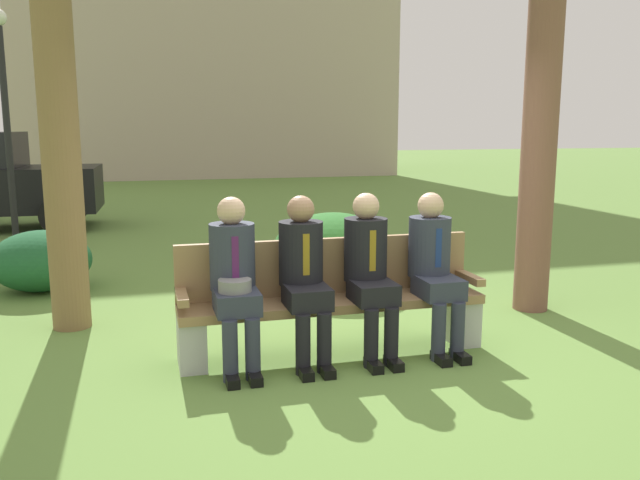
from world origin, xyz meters
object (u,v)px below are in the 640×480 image
Objects in this scene: seated_man_leftmost at (234,274)px; seated_man_rightmost at (434,263)px; seated_man_centerleft at (304,270)px; street_lamp at (5,102)px; shrub_near_bench at (41,261)px; park_bench at (331,298)px; shrub_mid_lawn at (333,250)px; seated_man_centerright at (369,266)px.

seated_man_rightmost is at bearing 0.16° from seated_man_leftmost.
street_lamp is (-3.05, 6.02, 1.41)m from seated_man_centerleft.
seated_man_centerleft is 1.19× the size of shrub_near_bench.
park_bench is 2.26× the size of shrub_near_bench.
park_bench reaches higher than shrub_mid_lawn.
seated_man_centerleft is 0.94× the size of shrub_mid_lawn.
seated_man_rightmost is 7.43m from street_lamp.
street_lamp is at bearing 119.30° from park_bench.
street_lamp is at bearing 116.85° from seated_man_centerleft.
seated_man_centerright is at bearing 179.88° from seated_man_rightmost.
seated_man_centerright reaches higher than shrub_near_bench.
shrub_near_bench is 3.19m from shrub_mid_lawn.
seated_man_rightmost is at bearing -9.33° from park_bench.
seated_man_centerright is at bearing -98.91° from shrub_mid_lawn.
seated_man_leftmost is 6.68m from street_lamp.
seated_man_leftmost is 0.53m from seated_man_centerleft.
street_lamp is at bearing 104.04° from shrub_near_bench.
street_lamp is (-4.12, 6.02, 1.42)m from seated_man_rightmost.
park_bench is 3.70m from shrub_near_bench.
shrub_mid_lawn is (3.11, -0.70, 0.09)m from shrub_near_bench.
shrub_mid_lawn is (0.34, 2.15, -0.29)m from seated_man_centerright.
street_lamp is (-3.30, 5.89, 1.68)m from park_bench.
seated_man_centerleft is at bearing -51.61° from shrub_near_bench.
seated_man_centerright is 0.95× the size of shrub_mid_lawn.
seated_man_centerright is at bearing -26.39° from park_bench.
park_bench is 0.87m from seated_man_rightmost.
park_bench is 1.89× the size of seated_man_centerright.
seated_man_rightmost is (1.07, -0.00, -0.00)m from seated_man_centerleft.
seated_man_leftmost is 1.00× the size of seated_man_centerright.
park_bench is 1.91× the size of seated_man_rightmost.
seated_man_centerleft is 1.00× the size of seated_man_rightmost.
seated_man_centerright reaches higher than seated_man_rightmost.
seated_man_rightmost reaches higher than shrub_near_bench.
seated_man_centerright reaches higher than shrub_mid_lawn.
shrub_near_bench is at bearing 121.19° from seated_man_leftmost.
seated_man_leftmost is 0.95× the size of shrub_mid_lawn.
street_lamp is (-3.91, 3.87, 1.70)m from shrub_mid_lawn.
seated_man_leftmost reaches higher than seated_man_centerleft.
seated_man_rightmost is (0.55, -0.00, -0.01)m from seated_man_centerright.
street_lamp is (-3.57, 6.02, 1.41)m from seated_man_centerright.
seated_man_leftmost is 1.60m from seated_man_rightmost.
shrub_near_bench is (-2.25, 2.85, -0.38)m from seated_man_centerleft.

